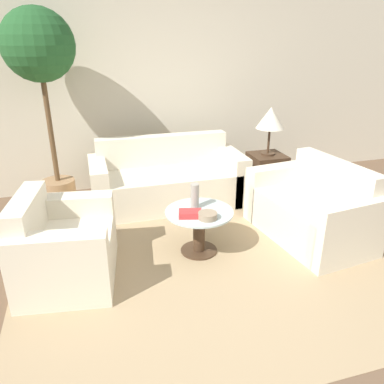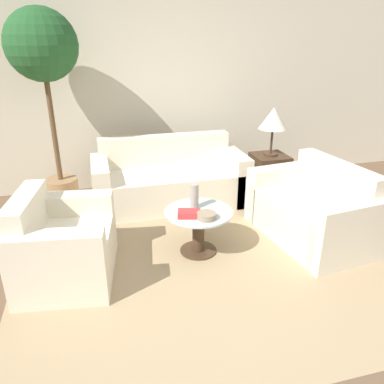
{
  "view_description": "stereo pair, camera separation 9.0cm",
  "coord_description": "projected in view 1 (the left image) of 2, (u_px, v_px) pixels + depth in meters",
  "views": [
    {
      "loc": [
        -0.97,
        -2.31,
        2.01
      ],
      "look_at": [
        0.01,
        1.06,
        0.55
      ],
      "focal_mm": 35.0,
      "sensor_mm": 36.0,
      "label": 1
    },
    {
      "loc": [
        -0.89,
        -2.33,
        2.01
      ],
      "look_at": [
        0.01,
        1.06,
        0.55
      ],
      "focal_mm": 35.0,
      "sensor_mm": 36.0,
      "label": 2
    }
  ],
  "objects": [
    {
      "name": "book_stack",
      "position": [
        190.0,
        214.0,
        3.5
      ],
      "size": [
        0.24,
        0.19,
        0.06
      ],
      "rotation": [
        0.0,
        0.0,
        -0.25
      ],
      "color": "#BC3333",
      "rests_on": "coffee_table"
    },
    {
      "name": "ground_plane",
      "position": [
        227.0,
        301.0,
        3.07
      ],
      "size": [
        14.0,
        14.0,
        0.0
      ],
      "primitive_type": "plane",
      "color": "brown"
    },
    {
      "name": "wall_back",
      "position": [
        154.0,
        93.0,
        5.13
      ],
      "size": [
        10.0,
        0.06,
        2.6
      ],
      "color": "beige",
      "rests_on": "ground_plane"
    },
    {
      "name": "armchair",
      "position": [
        61.0,
        249.0,
        3.27
      ],
      "size": [
        0.9,
        1.07,
        0.8
      ],
      "rotation": [
        0.0,
        0.0,
        1.43
      ],
      "color": "beige",
      "rests_on": "ground_plane"
    },
    {
      "name": "rug",
      "position": [
        199.0,
        251.0,
        3.79
      ],
      "size": [
        3.46,
        3.45,
        0.01
      ],
      "color": "tan",
      "rests_on": "ground_plane"
    },
    {
      "name": "vase",
      "position": [
        195.0,
        196.0,
        3.64
      ],
      "size": [
        0.08,
        0.08,
        0.25
      ],
      "color": "#9E998E",
      "rests_on": "coffee_table"
    },
    {
      "name": "bowl",
      "position": [
        208.0,
        216.0,
        3.46
      ],
      "size": [
        0.18,
        0.18,
        0.06
      ],
      "color": "gray",
      "rests_on": "coffee_table"
    },
    {
      "name": "potted_plant",
      "position": [
        41.0,
        64.0,
        4.11
      ],
      "size": [
        0.79,
        0.79,
        2.32
      ],
      "color": "#93704C",
      "rests_on": "ground_plane"
    },
    {
      "name": "side_table",
      "position": [
        266.0,
        175.0,
        5.01
      ],
      "size": [
        0.44,
        0.44,
        0.58
      ],
      "color": "#422D1E",
      "rests_on": "ground_plane"
    },
    {
      "name": "loveseat",
      "position": [
        314.0,
        211.0,
        4.0
      ],
      "size": [
        0.95,
        1.41,
        0.81
      ],
      "rotation": [
        0.0,
        0.0,
        -1.45
      ],
      "color": "beige",
      "rests_on": "ground_plane"
    },
    {
      "name": "table_lamp",
      "position": [
        271.0,
        119.0,
        4.72
      ],
      "size": [
        0.36,
        0.36,
        0.62
      ],
      "color": "#422D1E",
      "rests_on": "side_table"
    },
    {
      "name": "coffee_table",
      "position": [
        199.0,
        226.0,
        3.68
      ],
      "size": [
        0.67,
        0.67,
        0.45
      ],
      "color": "#422D1E",
      "rests_on": "ground_plane"
    },
    {
      "name": "sofa_main",
      "position": [
        167.0,
        181.0,
        4.83
      ],
      "size": [
        1.91,
        0.84,
        0.83
      ],
      "color": "beige",
      "rests_on": "ground_plane"
    }
  ]
}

